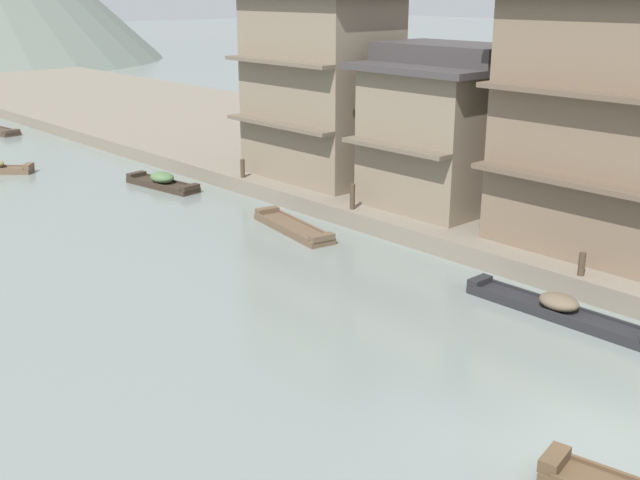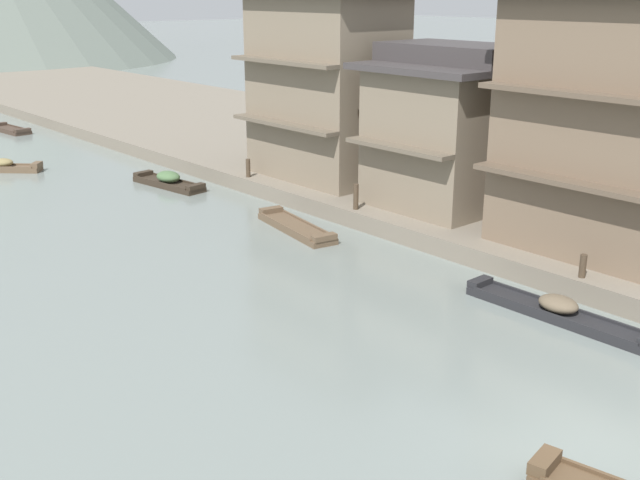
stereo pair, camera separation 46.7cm
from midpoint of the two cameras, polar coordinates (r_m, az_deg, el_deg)
name	(u,v)px [view 2 (the right image)]	position (r m, az deg, el deg)	size (l,w,h in m)	color
ground_plane	(582,456)	(16.54, 19.71, -14.90)	(400.00, 400.00, 0.00)	gray
riverbank_right	(280,135)	(46.87, -2.68, 7.79)	(18.00, 110.00, 0.67)	slate
boat_moored_nearest	(296,227)	(29.06, -1.33, 0.94)	(1.79, 4.58, 0.42)	brown
boat_moored_third	(169,181)	(36.31, -10.82, 4.31)	(1.59, 4.31, 0.73)	#33281E
boat_moored_far	(11,130)	(53.52, -21.76, 7.61)	(1.48, 3.73, 0.40)	#423328
boat_midriver_drifting	(3,167)	(41.81, -22.18, 5.06)	(3.29, 3.20, 0.66)	brown
boat_midriver_upstream	(558,312)	(22.44, 17.80, -5.09)	(0.99, 5.69, 0.67)	#232326
house_waterfront_nearest	(626,114)	(26.55, 22.28, 8.66)	(6.96, 7.14, 8.74)	#75604C
house_waterfront_second	(452,127)	(30.26, 10.25, 8.24)	(6.52, 5.69, 6.14)	#7F705B
house_waterfront_tall	(325,80)	(34.23, 0.81, 11.83)	(5.26, 7.28, 8.74)	#7F705B
mooring_post_dock_near	(583,266)	(23.80, 19.47, -1.83)	(0.20, 0.20, 0.71)	#473828
mooring_post_dock_mid	(356,197)	(29.45, 3.14, 3.22)	(0.20, 0.20, 0.99)	#473828
mooring_post_dock_far	(248,168)	(34.75, -4.98, 5.35)	(0.20, 0.20, 0.82)	#473828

